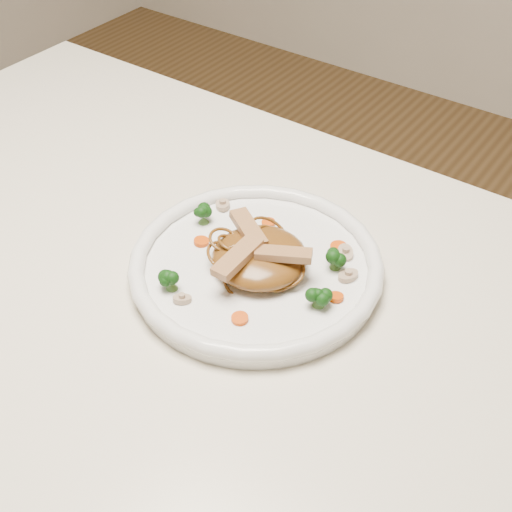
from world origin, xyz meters
The scene contains 19 objects.
table centered at (0.00, 0.00, 0.65)m, with size 1.20×0.80×0.75m.
plate centered at (0.10, 0.07, 0.76)m, with size 0.30×0.30×0.02m, color white.
noodle_mound centered at (0.10, 0.07, 0.78)m, with size 0.11×0.11×0.04m, color brown.
chicken_a centered at (0.14, 0.07, 0.80)m, with size 0.07×0.02×0.01m, color tan.
chicken_b centered at (0.08, 0.08, 0.80)m, with size 0.07×0.02×0.01m, color tan.
chicken_c centered at (0.10, 0.03, 0.80)m, with size 0.07×0.02×0.01m, color tan.
broccoli_0 centered at (0.18, 0.12, 0.78)m, with size 0.03×0.03×0.03m, color #0D3D0C, non-canonical shape.
broccoli_1 centered at (-0.01, 0.10, 0.78)m, with size 0.03×0.03×0.03m, color #0D3D0C, non-canonical shape.
broccoli_2 centered at (0.04, -0.02, 0.78)m, with size 0.02×0.02×0.03m, color #0D3D0C, non-canonical shape.
broccoli_3 centered at (0.19, 0.06, 0.78)m, with size 0.03×0.03×0.03m, color #0D3D0C, non-canonical shape.
carrot_0 centered at (0.16, 0.15, 0.77)m, with size 0.02×0.02×0.01m, color #DE4B08.
carrot_1 centered at (0.02, 0.06, 0.77)m, with size 0.02×0.02×0.01m, color #DE4B08.
carrot_2 centered at (0.20, 0.08, 0.77)m, with size 0.02×0.02×0.01m, color #DE4B08.
carrot_3 centered at (0.06, 0.14, 0.77)m, with size 0.02×0.02×0.01m, color #DE4B08.
carrot_4 centered at (0.14, -0.01, 0.77)m, with size 0.02×0.02×0.01m, color #DE4B08.
mushroom_0 centered at (0.06, -0.03, 0.77)m, with size 0.02×0.02×0.01m, color beige.
mushroom_1 centered at (0.20, 0.11, 0.77)m, with size 0.03×0.03×0.01m, color beige.
mushroom_2 centered at (-0.01, 0.14, 0.77)m, with size 0.03×0.03×0.01m, color beige.
mushroom_3 centered at (0.18, 0.15, 0.77)m, with size 0.03×0.03×0.01m, color beige.
Camera 1 is at (0.45, -0.42, 1.31)m, focal length 47.47 mm.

